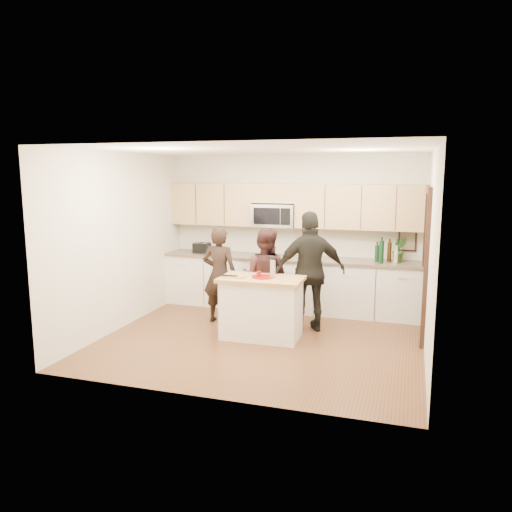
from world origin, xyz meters
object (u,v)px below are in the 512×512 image
(woman_left, at_px, (220,275))
(woman_center, at_px, (265,278))
(island, at_px, (261,307))
(toaster, at_px, (202,248))
(woman_right, at_px, (310,272))

(woman_left, relative_size, woman_center, 1.00)
(woman_left, bearing_deg, woman_center, 179.05)
(island, relative_size, toaster, 4.42)
(woman_left, height_order, woman_center, same)
(woman_right, bearing_deg, woman_center, -24.13)
(toaster, relative_size, woman_left, 0.18)
(woman_center, distance_m, woman_right, 0.73)
(woman_center, bearing_deg, woman_right, -176.43)
(woman_left, xyz_separation_m, woman_right, (1.47, 0.00, 0.14))
(woman_right, bearing_deg, woman_left, -24.13)
(toaster, xyz_separation_m, woman_center, (1.51, -1.04, -0.25))
(woman_left, height_order, woman_right, woman_right)
(woman_center, bearing_deg, island, 105.00)
(woman_right, bearing_deg, island, 18.08)
(toaster, height_order, woman_right, woman_right)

